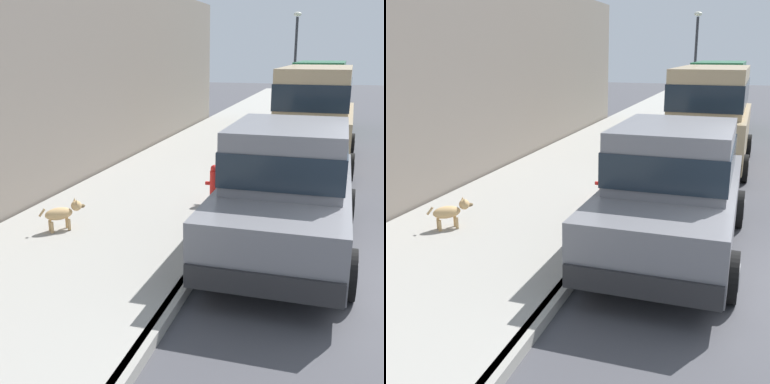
{
  "view_description": "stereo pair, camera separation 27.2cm",
  "coord_description": "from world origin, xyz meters",
  "views": [
    {
      "loc": [
        -1.53,
        -6.3,
        2.93
      ],
      "look_at": [
        -3.55,
        0.66,
        0.85
      ],
      "focal_mm": 46.5,
      "sensor_mm": 36.0,
      "label": 1
    },
    {
      "loc": [
        -1.27,
        -6.22,
        2.93
      ],
      "look_at": [
        -3.55,
        0.66,
        0.85
      ],
      "focal_mm": 46.5,
      "sensor_mm": 36.0,
      "label": 2
    }
  ],
  "objects": [
    {
      "name": "car_grey_sedan",
      "position": [
        -2.15,
        0.86,
        0.98
      ],
      "size": [
        2.07,
        4.62,
        1.92
      ],
      "color": "slate",
      "rests_on": "ground"
    },
    {
      "name": "car_tan_van",
      "position": [
        -2.08,
        7.0,
        1.39
      ],
      "size": [
        2.22,
        4.94,
        2.52
      ],
      "color": "tan",
      "rests_on": "ground"
    },
    {
      "name": "sidewalk",
      "position": [
        -5.0,
        0.0,
        0.07
      ],
      "size": [
        3.6,
        64.0,
        0.14
      ],
      "primitive_type": "cube",
      "color": "#99968E",
      "rests_on": "ground"
    },
    {
      "name": "curb",
      "position": [
        -3.2,
        0.0,
        0.07
      ],
      "size": [
        0.16,
        64.0,
        0.14
      ],
      "primitive_type": "cube",
      "color": "gray",
      "rests_on": "ground"
    },
    {
      "name": "street_lamp",
      "position": [
        -3.55,
        17.46,
        2.91
      ],
      "size": [
        0.36,
        0.36,
        4.42
      ],
      "color": "#2D2D33",
      "rests_on": "sidewalk"
    },
    {
      "name": "dog_tan",
      "position": [
        -5.61,
        0.35,
        0.43
      ],
      "size": [
        0.56,
        0.58,
        0.49
      ],
      "color": "tan",
      "rests_on": "sidewalk"
    },
    {
      "name": "fire_hydrant",
      "position": [
        -3.65,
        2.5,
        0.48
      ],
      "size": [
        0.34,
        0.24,
        0.72
      ],
      "color": "red",
      "rests_on": "sidewalk"
    },
    {
      "name": "building_facade",
      "position": [
        -7.1,
        4.65,
        2.35
      ],
      "size": [
        0.5,
        20.0,
        4.69
      ],
      "primitive_type": "cube",
      "color": "slate",
      "rests_on": "ground"
    },
    {
      "name": "car_green_van",
      "position": [
        -2.21,
        12.94,
        1.39
      ],
      "size": [
        2.21,
        4.94,
        2.52
      ],
      "color": "#23663D",
      "rests_on": "ground"
    }
  ]
}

